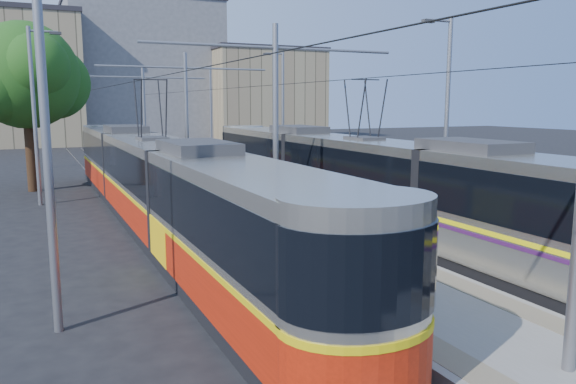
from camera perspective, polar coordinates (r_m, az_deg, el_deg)
name	(u,v)px	position (r m, az deg, el deg)	size (l,w,h in m)	color
ground	(416,308)	(13.45, 12.83, -11.39)	(160.00, 160.00, 0.00)	black
platform	(204,194)	(28.39, -8.53, -0.19)	(4.00, 50.00, 0.30)	gray
tactile_strip_left	(175,193)	(28.00, -11.38, -0.08)	(0.70, 50.00, 0.01)	gray
tactile_strip_right	(231,189)	(28.80, -5.77, 0.30)	(0.70, 50.00, 0.01)	gray
rails	(204,197)	(28.41, -8.52, -0.46)	(8.71, 70.00, 0.03)	gray
tram_left	(154,182)	(21.83, -13.47, 1.04)	(2.43, 30.90, 5.50)	black
tram_right	(363,178)	(21.40, 7.66, 1.46)	(2.43, 28.04, 5.50)	black
catenary	(220,106)	(25.31, -6.92, 8.68)	(9.20, 70.00, 7.00)	gray
street_lamps	(182,112)	(31.89, -10.74, 8.03)	(15.18, 38.22, 8.00)	gray
shelter	(209,168)	(27.02, -8.01, 2.44)	(0.70, 1.12, 2.46)	black
tree	(33,78)	(32.81, -24.51, 10.52)	(6.07, 5.61, 8.82)	#382314
building_left	(2,79)	(70.00, -27.06, 10.21)	(16.32, 12.24, 14.57)	gray
building_centre	(143,71)	(75.31, -14.53, 11.80)	(18.36, 14.28, 17.36)	gray
building_right	(263,94)	(73.40, -2.59, 9.88)	(14.28, 10.20, 11.54)	gray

